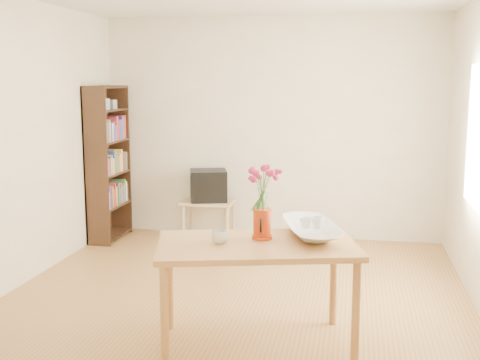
% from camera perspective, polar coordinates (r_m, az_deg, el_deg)
% --- Properties ---
extents(room, '(4.50, 4.50, 4.50)m').
position_cam_1_polar(room, '(4.92, -0.32, 2.90)').
color(room, olive).
rests_on(room, ground).
extents(table, '(1.52, 1.10, 0.75)m').
position_cam_1_polar(table, '(4.21, 1.58, -7.08)').
color(table, '#AA723A').
rests_on(table, ground).
extents(tv_stand, '(0.60, 0.45, 0.46)m').
position_cam_1_polar(tv_stand, '(7.12, -3.00, -2.53)').
color(tv_stand, tan).
rests_on(tv_stand, ground).
extents(bookshelf, '(0.28, 0.70, 1.80)m').
position_cam_1_polar(bookshelf, '(7.20, -12.36, 1.06)').
color(bookshelf, black).
rests_on(bookshelf, ground).
extents(pitcher, '(0.14, 0.22, 0.22)m').
position_cam_1_polar(pitcher, '(4.27, 2.10, -4.29)').
color(pitcher, '#BD340B').
rests_on(pitcher, table).
extents(flowers, '(0.25, 0.25, 0.35)m').
position_cam_1_polar(flowers, '(4.21, 2.12, -0.54)').
color(flowers, '#D5326A').
rests_on(flowers, pitcher).
extents(mug, '(0.16, 0.16, 0.09)m').
position_cam_1_polar(mug, '(4.16, -1.96, -5.42)').
color(mug, white).
rests_on(mug, table).
extents(bowl, '(0.66, 0.66, 0.50)m').
position_cam_1_polar(bowl, '(4.36, 6.78, -2.02)').
color(bowl, white).
rests_on(bowl, table).
extents(teacup_a, '(0.09, 0.09, 0.07)m').
position_cam_1_polar(teacup_a, '(4.37, 6.24, -2.63)').
color(teacup_a, white).
rests_on(teacup_a, bowl).
extents(teacup_b, '(0.09, 0.09, 0.07)m').
position_cam_1_polar(teacup_b, '(4.38, 7.37, -2.58)').
color(teacup_b, white).
rests_on(teacup_b, bowl).
extents(television, '(0.51, 0.49, 0.36)m').
position_cam_1_polar(television, '(7.08, -2.99, -0.46)').
color(television, black).
rests_on(television, tv_stand).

